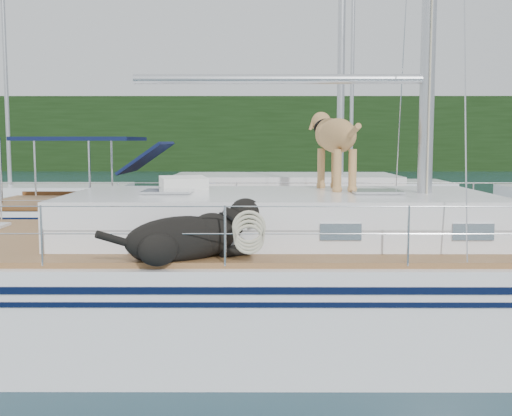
{
  "coord_description": "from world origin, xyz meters",
  "views": [
    {
      "loc": [
        0.52,
        -7.97,
        2.46
      ],
      "look_at": [
        0.5,
        0.2,
        1.6
      ],
      "focal_mm": 45.0,
      "sensor_mm": 36.0,
      "label": 1
    }
  ],
  "objects": [
    {
      "name": "tree_line",
      "position": [
        0.0,
        45.0,
        3.0
      ],
      "size": [
        90.0,
        3.0,
        6.0
      ],
      "primitive_type": "cube",
      "color": "black",
      "rests_on": "ground"
    },
    {
      "name": "shore_bank",
      "position": [
        0.0,
        46.2,
        0.6
      ],
      "size": [
        92.0,
        1.0,
        1.2
      ],
      "primitive_type": "cube",
      "color": "#595147",
      "rests_on": "ground"
    },
    {
      "name": "bg_boat_center",
      "position": [
        4.0,
        16.0,
        0.45
      ],
      "size": [
        7.2,
        3.0,
        11.65
      ],
      "color": "white",
      "rests_on": "ground"
    },
    {
      "name": "ground",
      "position": [
        0.0,
        0.0,
        0.0
      ],
      "size": [
        120.0,
        120.0,
        0.0
      ],
      "primitive_type": "plane",
      "color": "black",
      "rests_on": "ground"
    },
    {
      "name": "neighbor_sailboat",
      "position": [
        0.02,
        6.01,
        0.63
      ],
      "size": [
        11.0,
        3.5,
        13.3
      ],
      "color": "white",
      "rests_on": "ground"
    },
    {
      "name": "main_sailboat",
      "position": [
        0.1,
        -0.0,
        0.69
      ],
      "size": [
        12.0,
        4.07,
        14.01
      ],
      "color": "white",
      "rests_on": "ground"
    },
    {
      "name": "bg_boat_west",
      "position": [
        -8.0,
        14.0,
        0.45
      ],
      "size": [
        8.0,
        3.0,
        11.65
      ],
      "color": "white",
      "rests_on": "ground"
    }
  ]
}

